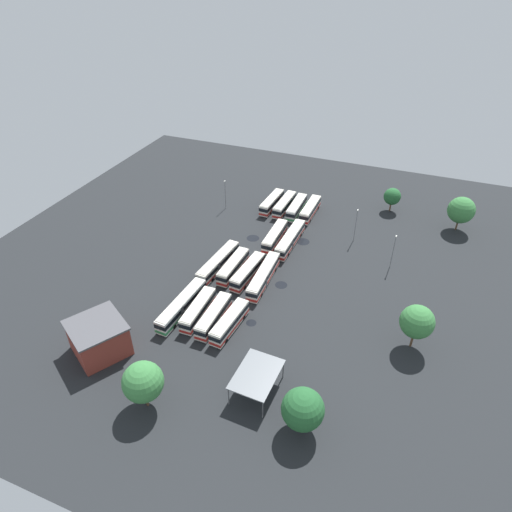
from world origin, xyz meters
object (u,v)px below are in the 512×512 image
(bus_row3_slot0, at_px, (310,209))
(bus_row0_slot0, at_px, (230,322))
(bus_row0_slot1, at_px, (214,316))
(bus_row1_slot0, at_px, (264,276))
(bus_row3_slot2, at_px, (285,205))
(lamp_post_far_corner, at_px, (225,193))
(tree_north_edge, at_px, (461,210))
(tree_west_edge, at_px, (392,197))
(bus_row1_slot3, at_px, (218,263))
(lamp_post_mid_lot, at_px, (393,250))
(maintenance_shelter, at_px, (257,375))
(bus_row3_slot1, at_px, (297,207))
(tree_northwest, at_px, (143,382))
(bus_row1_slot2, at_px, (233,266))
(depot_building, at_px, (99,338))
(tree_northeast, at_px, (417,322))
(bus_row2_slot0, at_px, (290,239))
(tree_east_edge, at_px, (303,409))
(bus_row3_slot3, at_px, (272,202))
(bus_row2_slot1, at_px, (275,236))
(lamp_post_by_building, at_px, (356,224))
(bus_row0_slot3, at_px, (182,305))
(bus_row1_slot1, at_px, (248,272))
(bus_row0_slot2, at_px, (198,310))

(bus_row3_slot0, bearing_deg, bus_row0_slot0, 177.33)
(bus_row0_slot1, xyz_separation_m, bus_row1_slot0, (15.78, -4.67, 0.00))
(bus_row3_slot2, height_order, lamp_post_far_corner, lamp_post_far_corner)
(tree_north_edge, bearing_deg, tree_west_edge, 77.06)
(bus_row1_slot3, distance_m, lamp_post_mid_lot, 40.51)
(bus_row1_slot3, height_order, maintenance_shelter, maintenance_shelter)
(bus_row3_slot1, distance_m, bus_row3_slot2, 3.66)
(tree_northwest, bearing_deg, bus_row3_slot2, -0.08)
(bus_row3_slot1, xyz_separation_m, tree_north_edge, (7.12, -42.18, 4.08))
(bus_row3_slot2, bearing_deg, tree_west_edge, -68.70)
(lamp_post_far_corner, xyz_separation_m, tree_west_edge, (15.91, -44.08, -0.24))
(bus_row1_slot2, relative_size, depot_building, 0.94)
(tree_northeast, bearing_deg, bus_row0_slot1, 102.06)
(bus_row2_slot0, bearing_deg, tree_north_edge, -58.79)
(bus_row2_slot0, bearing_deg, lamp_post_far_corner, 63.27)
(depot_building, relative_size, tree_east_edge, 1.54)
(bus_row1_slot2, xyz_separation_m, bus_row3_slot3, (32.26, 2.24, 0.00))
(bus_row0_slot1, distance_m, tree_northwest, 22.12)
(bus_row0_slot0, distance_m, depot_building, 24.46)
(bus_row3_slot3, xyz_separation_m, tree_northeast, (-40.89, -42.82, 4.40))
(bus_row2_slot1, bearing_deg, bus_row3_slot1, -2.22)
(bus_row3_slot3, bearing_deg, bus_row0_slot1, -173.77)
(depot_building, distance_m, lamp_post_by_building, 65.86)
(bus_row0_slot1, distance_m, lamp_post_by_building, 45.27)
(bus_row1_slot3, xyz_separation_m, tree_northeast, (-8.70, -44.44, 4.40))
(bus_row1_slot2, height_order, maintenance_shelter, maintenance_shelter)
(bus_row2_slot0, distance_m, bus_row3_slot3, 19.83)
(bus_row0_slot3, height_order, bus_row2_slot1, same)
(tree_west_edge, bearing_deg, bus_row1_slot1, 149.62)
(depot_building, bearing_deg, bus_row0_slot0, -54.93)
(bus_row0_slot2, relative_size, bus_row1_slot1, 0.93)
(maintenance_shelter, relative_size, tree_west_edge, 1.43)
(bus_row0_slot0, xyz_separation_m, bus_row2_slot1, (32.68, 2.21, 0.00))
(bus_row0_slot2, height_order, tree_northwest, tree_northwest)
(bus_row3_slot0, bearing_deg, bus_row2_slot0, 178.47)
(bus_row3_slot2, relative_size, tree_northwest, 1.35)
(bus_row0_slot3, relative_size, bus_row2_slot0, 1.00)
(tree_west_edge, bearing_deg, bus_row2_slot0, 142.80)
(maintenance_shelter, height_order, tree_east_edge, tree_east_edge)
(bus_row0_slot1, distance_m, lamp_post_mid_lot, 44.39)
(bus_row2_slot1, bearing_deg, depot_building, 159.17)
(bus_row0_slot2, height_order, bus_row1_slot3, same)
(depot_building, bearing_deg, bus_row3_slot3, -9.81)
(lamp_post_far_corner, bearing_deg, bus_row1_slot3, -158.69)
(bus_row0_slot2, relative_size, tree_east_edge, 1.40)
(bus_row2_slot1, relative_size, tree_northwest, 1.39)
(bus_row1_slot1, bearing_deg, bus_row0_slot2, 163.90)
(bus_row0_slot1, bearing_deg, bus_row3_slot2, 1.80)
(bus_row3_slot3, bearing_deg, tree_northeast, -133.68)
(bus_row2_slot0, relative_size, bus_row3_slot1, 1.31)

